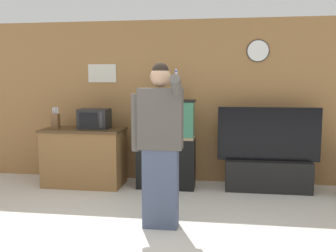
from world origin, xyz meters
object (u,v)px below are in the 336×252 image
(knife_block, at_px, (56,120))
(tv_on_stand, at_px, (268,166))
(microwave, at_px, (94,119))
(person_standing, at_px, (160,143))
(counter_island, at_px, (84,157))
(aquarium_on_stand, at_px, (166,144))

(knife_block, height_order, tv_on_stand, tv_on_stand)
(tv_on_stand, bearing_deg, microwave, -178.44)
(microwave, relative_size, person_standing, 0.25)
(microwave, height_order, person_standing, person_standing)
(tv_on_stand, xyz_separation_m, person_standing, (-1.36, -1.62, 0.58))
(knife_block, bearing_deg, counter_island, 2.17)
(person_standing, bearing_deg, counter_island, 133.88)
(knife_block, height_order, person_standing, person_standing)
(aquarium_on_stand, height_order, person_standing, person_standing)
(counter_island, height_order, aquarium_on_stand, aquarium_on_stand)
(knife_block, bearing_deg, person_standing, -38.13)
(microwave, height_order, tv_on_stand, tv_on_stand)
(counter_island, distance_m, microwave, 0.62)
(counter_island, bearing_deg, knife_block, -177.83)
(counter_island, bearing_deg, microwave, 13.65)
(knife_block, distance_m, tv_on_stand, 3.33)
(counter_island, relative_size, aquarium_on_stand, 0.92)
(counter_island, relative_size, knife_block, 3.75)
(knife_block, distance_m, aquarium_on_stand, 1.77)
(counter_island, xyz_separation_m, knife_block, (-0.45, -0.02, 0.57))
(aquarium_on_stand, xyz_separation_m, tv_on_stand, (1.52, 0.06, -0.31))
(knife_block, bearing_deg, microwave, 5.28)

